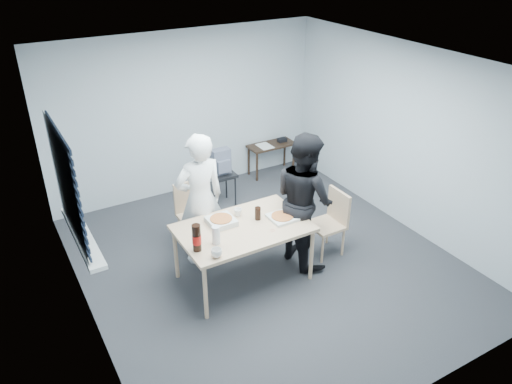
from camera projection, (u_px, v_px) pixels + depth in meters
room at (70, 193)px, 5.24m from camera, size 5.00×5.00×5.00m
dining_table at (243, 231)px, 5.97m from camera, size 1.55×0.98×0.75m
chair_far at (192, 209)px, 6.79m from camera, size 0.42×0.42×0.89m
chair_right at (332, 218)px, 6.58m from camera, size 0.42×0.42×0.89m
person_white at (200, 200)px, 6.25m from camera, size 0.65×0.42×1.77m
person_black at (304, 199)px, 6.27m from camera, size 0.47×0.86×1.77m
side_table at (271, 148)px, 8.75m from camera, size 0.83×0.37×0.56m
stool at (222, 179)px, 7.76m from camera, size 0.39×0.39×0.55m
backpack at (221, 162)px, 7.60m from camera, size 0.29×0.21×0.40m
pizza_box_a at (221, 221)px, 5.98m from camera, size 0.32×0.32×0.08m
pizza_box_b at (282, 217)px, 6.09m from camera, size 0.32×0.32×0.04m
mug_a at (217, 253)px, 5.38m from camera, size 0.17×0.17×0.10m
mug_b at (238, 212)px, 6.15m from camera, size 0.10×0.10×0.09m
cola_glass at (258, 213)px, 6.05m from camera, size 0.10×0.10×0.16m
soda_bottle at (197, 238)px, 5.44m from camera, size 0.10×0.10×0.32m
plastic_cups at (216, 235)px, 5.58m from camera, size 0.12×0.12×0.22m
rubber_band at (273, 231)px, 5.86m from camera, size 0.07×0.07×0.00m
papers at (265, 146)px, 8.63m from camera, size 0.31×0.36×0.01m
black_box at (282, 140)px, 8.80m from camera, size 0.17×0.13×0.06m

